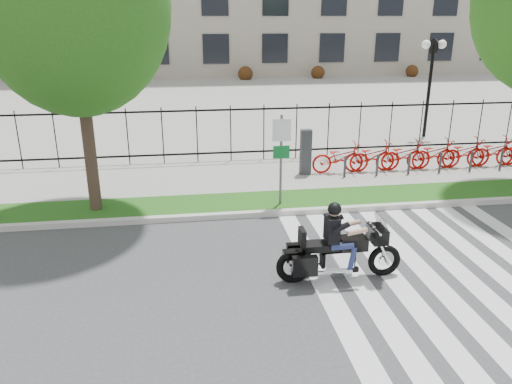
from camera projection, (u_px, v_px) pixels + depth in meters
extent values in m
plane|color=#3B3B3E|center=(216.00, 302.00, 9.45)|extent=(120.00, 120.00, 0.00)
cube|color=beige|center=(205.00, 217.00, 13.25)|extent=(60.00, 0.20, 0.15)
cube|color=#1E5916|center=(204.00, 205.00, 14.05)|extent=(60.00, 1.50, 0.15)
cube|color=gray|center=(200.00, 178.00, 16.38)|extent=(60.00, 3.50, 0.15)
cube|color=gray|center=(190.00, 97.00, 32.76)|extent=(80.00, 34.00, 0.10)
cylinder|color=black|center=(429.00, 93.00, 21.34)|extent=(0.14, 0.14, 4.00)
cylinder|color=black|center=(434.00, 47.00, 20.71)|extent=(0.06, 0.70, 0.70)
sphere|color=white|center=(426.00, 44.00, 20.62)|extent=(0.36, 0.36, 0.36)
sphere|color=white|center=(442.00, 44.00, 20.72)|extent=(0.36, 0.36, 0.36)
cylinder|color=#3D2B21|center=(89.00, 140.00, 12.99)|extent=(0.32, 0.32, 3.82)
ellipsoid|color=#195513|center=(73.00, 5.00, 11.88)|extent=(4.64, 4.64, 5.34)
cube|color=#2D2D33|center=(306.00, 152.00, 16.34)|extent=(0.35, 0.25, 1.50)
imported|color=#AC0A04|center=(341.00, 158.00, 16.59)|extent=(1.94, 0.68, 1.02)
cylinder|color=#2D2D33|center=(345.00, 167.00, 16.17)|extent=(0.08, 0.08, 0.70)
imported|color=#AC0A04|center=(372.00, 156.00, 16.74)|extent=(1.94, 0.68, 1.02)
cylinder|color=#2D2D33|center=(377.00, 165.00, 16.32)|extent=(0.08, 0.08, 0.70)
imported|color=#AC0A04|center=(403.00, 155.00, 16.89)|extent=(1.94, 0.68, 1.02)
cylinder|color=#2D2D33|center=(409.00, 164.00, 16.47)|extent=(0.08, 0.08, 0.70)
imported|color=#AC0A04|center=(434.00, 154.00, 17.04)|extent=(1.94, 0.68, 1.02)
cylinder|color=#2D2D33|center=(440.00, 163.00, 16.62)|extent=(0.08, 0.08, 0.70)
imported|color=#AC0A04|center=(464.00, 153.00, 17.18)|extent=(1.94, 0.68, 1.02)
cylinder|color=#2D2D33|center=(471.00, 161.00, 16.77)|extent=(0.08, 0.08, 0.70)
imported|color=#AC0A04|center=(493.00, 152.00, 17.33)|extent=(1.94, 0.68, 1.02)
cylinder|color=#2D2D33|center=(501.00, 160.00, 16.92)|extent=(0.08, 0.08, 0.70)
cylinder|color=#59595B|center=(281.00, 161.00, 13.57)|extent=(0.07, 0.07, 2.50)
cube|color=white|center=(282.00, 130.00, 13.25)|extent=(0.50, 0.03, 0.60)
cube|color=#0C6626|center=(281.00, 152.00, 13.45)|extent=(0.45, 0.03, 0.35)
torus|color=black|center=(384.00, 260.00, 10.32)|extent=(0.69, 0.14, 0.69)
torus|color=black|center=(294.00, 266.00, 10.07)|extent=(0.73, 0.16, 0.73)
cube|color=black|center=(377.00, 234.00, 10.09)|extent=(0.31, 0.55, 0.30)
cube|color=#26262B|center=(382.00, 223.00, 10.02)|extent=(0.15, 0.50, 0.31)
cube|color=silver|center=(337.00, 259.00, 10.15)|extent=(0.60, 0.35, 0.40)
cube|color=black|center=(353.00, 243.00, 10.08)|extent=(0.55, 0.35, 0.26)
cube|color=black|center=(321.00, 246.00, 10.00)|extent=(0.71, 0.37, 0.14)
cube|color=black|center=(302.00, 237.00, 9.87)|extent=(0.10, 0.34, 0.34)
cube|color=black|center=(305.00, 266.00, 9.75)|extent=(0.50, 0.16, 0.40)
cube|color=black|center=(298.00, 252.00, 10.32)|extent=(0.50, 0.16, 0.40)
cube|color=black|center=(332.00, 229.00, 9.91)|extent=(0.24, 0.40, 0.52)
sphere|color=tan|center=(334.00, 211.00, 9.78)|extent=(0.23, 0.23, 0.23)
sphere|color=black|center=(335.00, 209.00, 9.77)|extent=(0.27, 0.27, 0.27)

